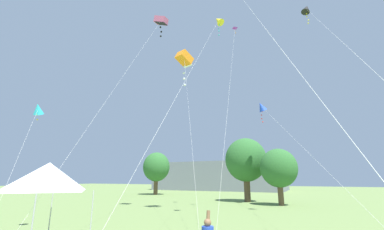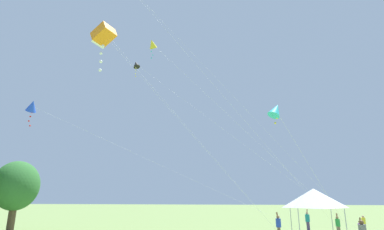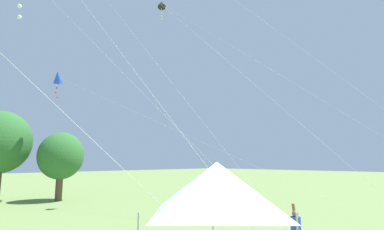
{
  "view_description": "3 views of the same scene",
  "coord_description": "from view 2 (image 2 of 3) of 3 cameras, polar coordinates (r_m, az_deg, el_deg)",
  "views": [
    {
      "loc": [
        4.77,
        -0.1,
        3.13
      ],
      "look_at": [
        -0.85,
        11.69,
        6.34
      ],
      "focal_mm": 24.0,
      "sensor_mm": 36.0,
      "label": 1
    },
    {
      "loc": [
        -25.89,
        12.23,
        3.25
      ],
      "look_at": [
        -4.44,
        15.19,
        9.19
      ],
      "focal_mm": 28.0,
      "sensor_mm": 36.0,
      "label": 2
    },
    {
      "loc": [
        -10.88,
        2.52,
        3.78
      ],
      "look_at": [
        -1.24,
        12.36,
        5.9
      ],
      "focal_mm": 28.0,
      "sensor_mm": 36.0,
      "label": 3
    }
  ],
  "objects": [
    {
      "name": "kite_black_diamond_6",
      "position": [
        36.43,
        -10.52,
        9.4
      ],
      "size": [
        1.9,
        23.43,
        18.98
      ],
      "color": "silver",
      "rests_on": "ground"
    },
    {
      "name": "person_teal_shirt",
      "position": [
        33.72,
        21.16,
        -18.17
      ],
      "size": [
        0.43,
        0.43,
        2.08
      ],
      "rotation": [
        0.0,
        0.0,
        3.45
      ],
      "color": "#473860",
      "rests_on": "ground"
    },
    {
      "name": "kite_yellow_diamond_4",
      "position": [
        28.48,
        -7.48,
        13.18
      ],
      "size": [
        3.13,
        17.24,
        17.45
      ],
      "color": "silver",
      "rests_on": "ground"
    },
    {
      "name": "person_yellow_shirt",
      "position": [
        35.13,
        29.91,
        -17.38
      ],
      "size": [
        0.36,
        0.36,
        1.51
      ],
      "rotation": [
        0.0,
        0.0,
        4.84
      ],
      "color": "#473860",
      "rests_on": "ground"
    },
    {
      "name": "kite_blue_diamond_0",
      "position": [
        32.76,
        -28.14,
        1.46
      ],
      "size": [
        9.04,
        26.55,
        12.49
      ],
      "color": "silver",
      "rests_on": "ground"
    },
    {
      "name": "festival_tent",
      "position": [
        21.08,
        22.23,
        -14.45
      ],
      "size": [
        2.88,
        2.88,
        3.76
      ],
      "color": "#B7B7BC",
      "rests_on": "ground"
    },
    {
      "name": "person_purple_shirt",
      "position": [
        28.05,
        29.49,
        -18.43
      ],
      "size": [
        0.35,
        0.35,
        1.7
      ],
      "rotation": [
        0.0,
        0.0,
        5.54
      ],
      "color": "brown",
      "rests_on": "ground"
    },
    {
      "name": "kite_cyan_diamond_3",
      "position": [
        15.55,
        15.68,
        0.87
      ],
      "size": [
        6.56,
        5.82,
        7.95
      ],
      "color": "silver",
      "rests_on": "ground"
    },
    {
      "name": "tree_far_right",
      "position": [
        33.53,
        -30.45,
        -11.56
      ],
      "size": [
        4.37,
        3.93,
        6.59
      ],
      "color": "brown",
      "rests_on": "ground"
    },
    {
      "name": "person_green_shirt",
      "position": [
        30.61,
        26.05,
        -18.27
      ],
      "size": [
        0.38,
        0.38,
        1.86
      ],
      "rotation": [
        0.0,
        0.0,
        2.68
      ],
      "color": "brown",
      "rests_on": "ground"
    },
    {
      "name": "person_blue_shirt",
      "position": [
        27.38,
        16.16,
        -19.52
      ],
      "size": [
        0.42,
        0.42,
        2.03
      ],
      "rotation": [
        0.0,
        0.0,
        2.35
      ],
      "color": "brown",
      "rests_on": "ground"
    },
    {
      "name": "kite_orange_box_7",
      "position": [
        24.64,
        -16.46,
        14.32
      ],
      "size": [
        8.55,
        14.33,
        16.01
      ],
      "color": "silver",
      "rests_on": "ground"
    },
    {
      "name": "kite_purple_delta_5",
      "position": [
        30.68,
        -15.57,
        14.15
      ],
      "size": [
        3.44,
        16.31,
        19.18
      ],
      "color": "silver",
      "rests_on": "ground"
    }
  ]
}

